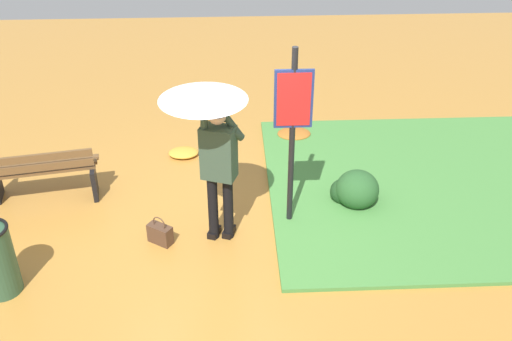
{
  "coord_description": "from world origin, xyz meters",
  "views": [
    {
      "loc": [
        -0.3,
        5.72,
        4.45
      ],
      "look_at": [
        -0.58,
        -0.15,
        0.85
      ],
      "focal_mm": 41.36,
      "sensor_mm": 36.0,
      "label": 1
    }
  ],
  "objects_px": {
    "info_sign_post": "(293,119)",
    "park_bench": "(42,173)",
    "handbag": "(160,234)",
    "person_with_umbrella": "(210,124)"
  },
  "relations": [
    {
      "from": "info_sign_post",
      "to": "park_bench",
      "type": "xyz_separation_m",
      "value": [
        3.19,
        -0.68,
        -1.04
      ]
    },
    {
      "from": "info_sign_post",
      "to": "park_bench",
      "type": "height_order",
      "value": "info_sign_post"
    },
    {
      "from": "info_sign_post",
      "to": "handbag",
      "type": "bearing_deg",
      "value": 12.06
    },
    {
      "from": "person_with_umbrella",
      "to": "handbag",
      "type": "relative_size",
      "value": 5.53
    },
    {
      "from": "handbag",
      "to": "park_bench",
      "type": "bearing_deg",
      "value": -32.49
    },
    {
      "from": "park_bench",
      "to": "info_sign_post",
      "type": "bearing_deg",
      "value": 167.93
    },
    {
      "from": "person_with_umbrella",
      "to": "info_sign_post",
      "type": "relative_size",
      "value": 0.89
    },
    {
      "from": "person_with_umbrella",
      "to": "info_sign_post",
      "type": "distance_m",
      "value": 0.98
    },
    {
      "from": "person_with_umbrella",
      "to": "handbag",
      "type": "xyz_separation_m",
      "value": [
        0.65,
        0.07,
        -1.42
      ]
    },
    {
      "from": "info_sign_post",
      "to": "park_bench",
      "type": "relative_size",
      "value": 1.64
    }
  ]
}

